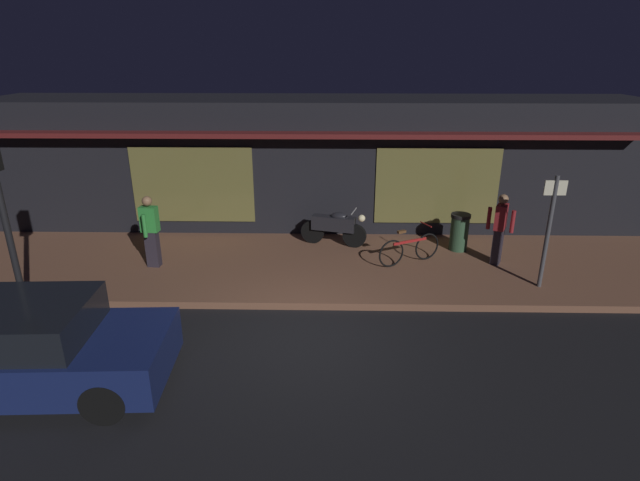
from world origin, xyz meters
TOP-DOWN VIEW (x-y plane):
  - ground_plane at (0.00, 0.00)m, footprint 60.00×60.00m
  - sidewalk_slab at (0.00, 3.00)m, footprint 18.00×4.00m
  - storefront_building at (0.00, 6.39)m, footprint 18.00×3.30m
  - motorcycle at (0.54, 4.19)m, footprint 1.67×0.68m
  - bicycle_parked at (2.27, 3.05)m, footprint 1.50×0.79m
  - person_photographer at (-3.64, 2.77)m, footprint 0.40×0.62m
  - person_bystander at (4.30, 3.09)m, footprint 0.58×0.44m
  - sign_post at (4.86, 1.87)m, footprint 0.44×0.09m
  - trash_bin at (3.62, 3.93)m, footprint 0.48×0.48m
  - parked_car_near at (-4.11, -1.53)m, footprint 4.18×1.95m

SIDE VIEW (x-z plane):
  - ground_plane at x=0.00m, z-range 0.00..0.00m
  - sidewalk_slab at x=0.00m, z-range 0.00..0.15m
  - bicycle_parked at x=2.27m, z-range 0.05..0.96m
  - trash_bin at x=3.62m, z-range 0.16..1.09m
  - motorcycle at x=0.54m, z-range 0.16..1.13m
  - parked_car_near at x=-4.11m, z-range -0.01..1.41m
  - person_photographer at x=-3.64m, z-range 0.19..1.86m
  - person_bystander at x=4.30m, z-range 0.19..1.86m
  - sign_post at x=4.86m, z-range 0.31..2.71m
  - storefront_building at x=0.00m, z-range 0.00..3.60m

